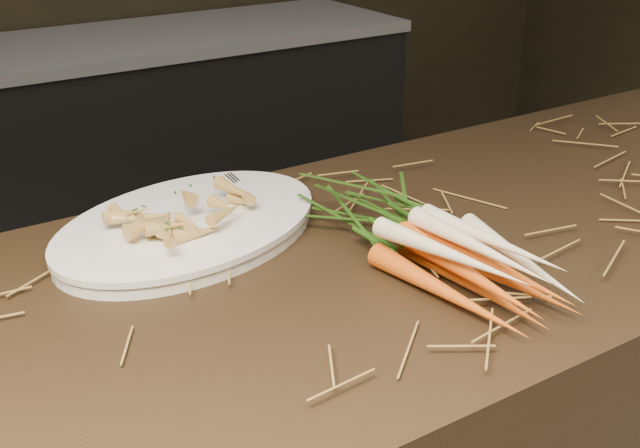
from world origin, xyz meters
The scene contains 6 objects.
back_counter centered at (0.30, 2.18, 0.42)m, with size 1.82×0.62×0.84m.
straw_bedding centered at (0.00, 0.30, 0.91)m, with size 1.40×0.60×0.02m, color olive, non-canonical shape.
root_veg_bunch centered at (-0.09, 0.26, 0.94)m, with size 0.19×0.48×0.09m.
serving_platter centered at (-0.32, 0.49, 0.91)m, with size 0.43×0.29×0.02m, color white, non-canonical shape.
roasted_veg_heap centered at (-0.32, 0.49, 0.95)m, with size 0.21×0.15×0.05m, color tan, non-canonical shape.
serving_fork centered at (-0.17, 0.52, 0.93)m, with size 0.01×0.16×0.00m, color silver.
Camera 1 is at (-0.74, -0.52, 1.42)m, focal length 45.00 mm.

